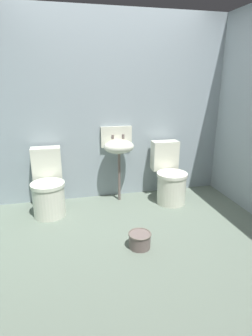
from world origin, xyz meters
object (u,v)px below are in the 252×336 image
Objects in this scene: sink at (119,146)px; bucket at (140,240)px; toilet_left at (48,188)px; toilet_right at (169,178)px.

bucket is (-0.04, -1.17, -0.67)m from sink.
toilet_left is at bearing 131.87° from bucket.
toilet_right is at bearing 54.87° from bucket.
toilet_left is 0.79× the size of sink.
toilet_right is (1.58, -0.00, 0.00)m from toilet_left.
sink reaches higher than bucket.
toilet_right is 0.81m from sink.
toilet_left is 1.58m from toilet_right.
sink is 4.32× the size of bucket.
bucket is at bearing 130.46° from toilet_left.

